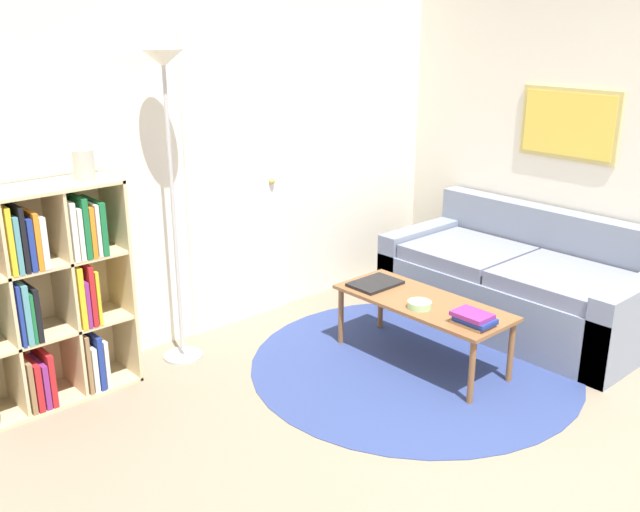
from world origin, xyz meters
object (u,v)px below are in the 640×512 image
(laptop, at_px, (375,284))
(bookshelf, at_px, (30,301))
(coffee_table, at_px, (422,307))
(bowl, at_px, (419,305))
(couch, at_px, (521,286))
(vase_on_shelf, at_px, (84,165))
(floor_lamp, at_px, (167,117))

(laptop, bearing_deg, bookshelf, 159.36)
(coffee_table, relative_size, bowl, 7.87)
(couch, bearing_deg, bookshelf, 158.36)
(couch, distance_m, laptop, 1.13)
(bowl, height_order, vase_on_shelf, vase_on_shelf)
(coffee_table, xyz_separation_m, laptop, (-0.03, 0.38, 0.05))
(coffee_table, height_order, laptop, laptop)
(floor_lamp, bearing_deg, bowl, -48.89)
(floor_lamp, xyz_separation_m, vase_on_shelf, (-0.50, 0.06, -0.22))
(bookshelf, xyz_separation_m, couch, (2.96, -1.17, -0.34))
(vase_on_shelf, bearing_deg, coffee_table, -35.14)
(couch, relative_size, coffee_table, 1.60)
(bookshelf, distance_m, vase_on_shelf, 0.79)
(coffee_table, xyz_separation_m, bowl, (-0.10, -0.06, 0.06))
(bookshelf, relative_size, floor_lamp, 0.64)
(laptop, relative_size, bowl, 2.24)
(floor_lamp, xyz_separation_m, coffee_table, (1.08, -1.05, -1.15))
(coffee_table, bearing_deg, bowl, -149.58)
(bowl, bearing_deg, floor_lamp, 131.11)
(vase_on_shelf, bearing_deg, couch, -24.53)
(laptop, bearing_deg, coffee_table, -86.20)
(bookshelf, height_order, couch, bookshelf)
(floor_lamp, height_order, laptop, floor_lamp)
(vase_on_shelf, bearing_deg, bookshelf, -179.80)
(couch, distance_m, vase_on_shelf, 3.01)
(floor_lamp, bearing_deg, coffee_table, -44.34)
(bowl, distance_m, vase_on_shelf, 2.07)
(laptop, height_order, bowl, bowl)
(floor_lamp, bearing_deg, laptop, -32.64)
(vase_on_shelf, bearing_deg, bowl, -38.51)
(floor_lamp, bearing_deg, vase_on_shelf, 173.62)
(vase_on_shelf, bearing_deg, floor_lamp, -6.38)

